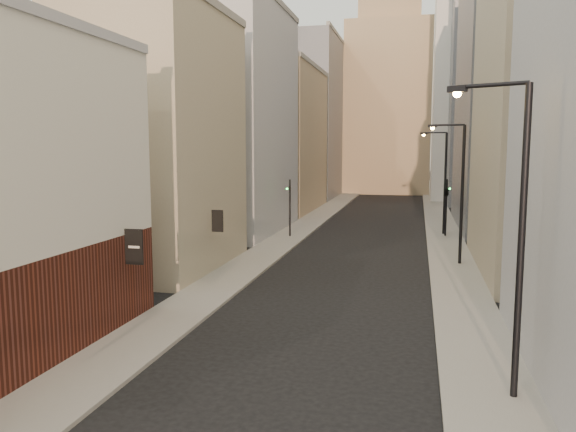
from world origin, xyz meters
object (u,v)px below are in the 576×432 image
(clock_tower, at_px, (389,89))
(streetlamp_far, at_px, (443,177))
(traffic_light_left, at_px, (290,196))
(streetlamp_mid, at_px, (459,185))
(traffic_light_right, at_px, (447,193))
(streetlamp_near, at_px, (514,222))
(white_tower, at_px, (463,70))

(clock_tower, height_order, streetlamp_far, clock_tower)
(clock_tower, relative_size, traffic_light_left, 8.98)
(streetlamp_mid, height_order, traffic_light_left, streetlamp_mid)
(traffic_light_right, bearing_deg, streetlamp_mid, 114.95)
(traffic_light_left, height_order, traffic_light_right, same)
(streetlamp_mid, distance_m, streetlamp_far, 12.89)
(streetlamp_near, distance_m, traffic_light_right, 31.93)
(white_tower, distance_m, traffic_light_right, 38.56)
(streetlamp_far, bearing_deg, traffic_light_left, -146.06)
(clock_tower, bearing_deg, streetlamp_near, -84.42)
(traffic_light_left, bearing_deg, clock_tower, -114.95)
(clock_tower, bearing_deg, traffic_light_left, -95.86)
(white_tower, relative_size, streetlamp_mid, 4.51)
(streetlamp_mid, bearing_deg, streetlamp_far, 105.70)
(streetlamp_far, bearing_deg, streetlamp_near, -73.98)
(traffic_light_left, relative_size, traffic_light_right, 1.00)
(streetlamp_mid, bearing_deg, white_tower, 99.58)
(clock_tower, height_order, streetlamp_near, clock_tower)
(white_tower, distance_m, traffic_light_left, 44.64)
(white_tower, relative_size, traffic_light_right, 8.30)
(clock_tower, xyz_separation_m, streetlamp_far, (7.24, -48.30, -12.48))
(clock_tower, relative_size, streetlamp_near, 4.67)
(white_tower, relative_size, traffic_light_left, 8.30)
(white_tower, xyz_separation_m, traffic_light_right, (-3.42, -35.45, -14.79))
(white_tower, height_order, streetlamp_near, white_tower)
(streetlamp_near, height_order, traffic_light_left, streetlamp_near)
(traffic_light_left, bearing_deg, traffic_light_right, 174.96)
(streetlamp_near, bearing_deg, white_tower, 112.34)
(streetlamp_mid, xyz_separation_m, streetlamp_far, (-0.48, 12.88, -0.10))
(traffic_light_left, distance_m, traffic_light_right, 13.39)
(streetlamp_near, distance_m, streetlamp_mid, 20.15)
(streetlamp_near, bearing_deg, clock_tower, 120.52)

